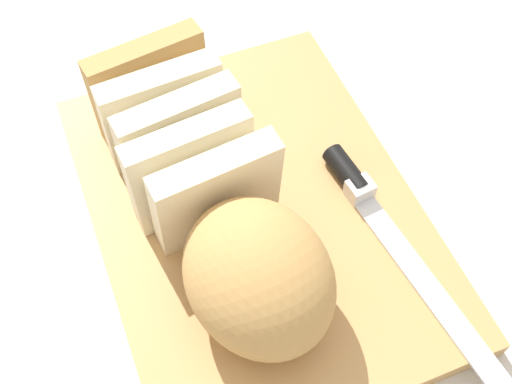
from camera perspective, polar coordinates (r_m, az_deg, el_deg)
ground_plane at (r=0.62m, az=-0.00°, el=-2.64°), size 3.00×3.00×0.00m
cutting_board at (r=0.61m, az=-0.00°, el=-2.12°), size 0.40×0.30×0.02m
bread_loaf at (r=0.54m, az=-3.21°, el=-1.45°), size 0.32×0.14×0.10m
bread_knife at (r=0.60m, az=10.00°, el=-1.16°), size 0.26×0.04×0.02m
crumb_near_knife at (r=0.57m, az=-1.46°, el=-5.82°), size 0.01×0.01×0.01m
crumb_near_loaf at (r=0.57m, az=-0.92°, el=-6.04°), size 0.01×0.01×0.01m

